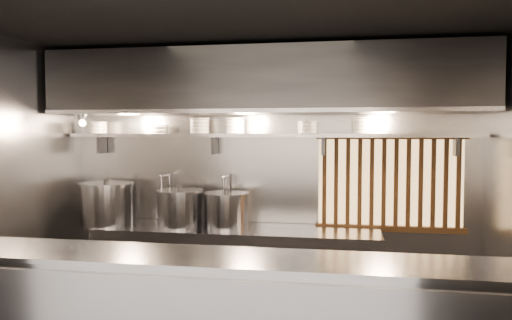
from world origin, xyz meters
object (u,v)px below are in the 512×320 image
(heat_lamp, at_px, (81,118))
(pendant_bulb, at_px, (256,128))
(stock_pot_right, at_px, (180,208))
(stock_pot_left, at_px, (107,203))
(stock_pot_mid, at_px, (226,210))

(heat_lamp, distance_m, pendant_bulb, 1.83)
(pendant_bulb, relative_size, stock_pot_right, 0.28)
(heat_lamp, bearing_deg, pendant_bulb, 11.00)
(heat_lamp, height_order, stock_pot_right, heat_lamp)
(heat_lamp, height_order, stock_pot_left, heat_lamp)
(pendant_bulb, distance_m, stock_pot_right, 1.18)
(stock_pot_mid, bearing_deg, stock_pot_left, -178.79)
(heat_lamp, xyz_separation_m, stock_pot_left, (0.15, 0.25, -0.94))
(heat_lamp, xyz_separation_m, stock_pot_mid, (1.49, 0.28, -0.98))
(pendant_bulb, height_order, stock_pot_right, pendant_bulb)
(pendant_bulb, xyz_separation_m, stock_pot_left, (-1.65, -0.10, -0.83))
(pendant_bulb, bearing_deg, stock_pot_left, -176.66)
(pendant_bulb, distance_m, stock_pot_left, 1.85)
(heat_lamp, height_order, stock_pot_mid, heat_lamp)
(stock_pot_right, bearing_deg, pendant_bulb, 6.99)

